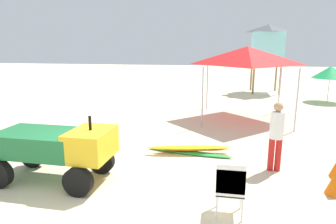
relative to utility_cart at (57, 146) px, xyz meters
name	(u,v)px	position (x,y,z in m)	size (l,w,h in m)	color
ground	(103,198)	(1.26, -0.58, -0.78)	(80.00, 80.00, 0.00)	beige
utility_cart	(57,146)	(0.00, 0.00, 0.00)	(2.58, 1.33, 1.50)	#1E6B38
stacked_plastic_chairs	(230,185)	(3.65, -0.79, -0.18)	(0.48, 0.48, 1.02)	white
surfboard_pile	(190,150)	(2.65, 2.15, -0.67)	(2.42, 0.75, 0.24)	green
lifeguard_near_left	(276,132)	(4.73, 1.41, 0.16)	(0.32, 0.32, 1.66)	red
popup_canopy	(247,56)	(4.37, 6.53, 1.75)	(3.24, 3.24, 2.89)	#B2B2B7
lifeguard_tower	(268,43)	(6.11, 13.98, 2.27)	(1.98, 1.98, 4.18)	olive
beach_umbrella_left	(331,72)	(8.98, 11.20, 0.78)	(1.81, 1.81, 1.88)	beige
traffic_cone_far	(336,182)	(5.75, 0.40, -0.50)	(0.39, 0.39, 0.56)	orange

